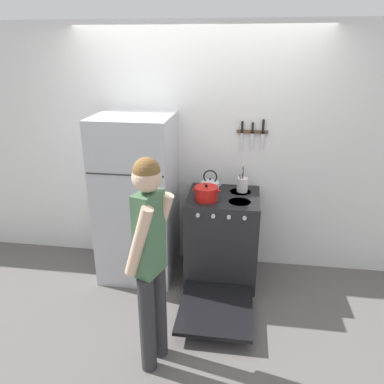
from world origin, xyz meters
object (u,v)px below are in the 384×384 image
(refrigerator, at_px, (137,199))
(utensil_jar, at_px, (242,184))
(dutch_oven_pot, at_px, (206,193))
(person, at_px, (150,256))
(tea_kettle, at_px, (210,185))
(stove_range, at_px, (222,239))

(refrigerator, xyz_separation_m, utensil_jar, (1.06, 0.16, 0.15))
(dutch_oven_pot, relative_size, person, 0.16)
(refrigerator, bearing_deg, person, -69.84)
(utensil_jar, bearing_deg, dutch_oven_pot, -141.10)
(refrigerator, distance_m, dutch_oven_pot, 0.74)
(tea_kettle, bearing_deg, refrigerator, -168.36)
(refrigerator, relative_size, stove_range, 1.20)
(stove_range, xyz_separation_m, person, (-0.43, -1.20, 0.48))
(person, bearing_deg, dutch_oven_pot, 5.42)
(refrigerator, height_order, utensil_jar, refrigerator)
(stove_range, relative_size, dutch_oven_pot, 5.20)
(stove_range, bearing_deg, tea_kettle, 130.67)
(dutch_oven_pot, bearing_deg, refrigerator, 170.92)
(stove_range, xyz_separation_m, dutch_oven_pot, (-0.16, -0.09, 0.53))
(refrigerator, distance_m, utensil_jar, 1.08)
(stove_range, xyz_separation_m, utensil_jar, (0.18, 0.18, 0.54))
(refrigerator, height_order, person, refrigerator)
(tea_kettle, bearing_deg, utensil_jar, 1.15)
(dutch_oven_pot, height_order, tea_kettle, tea_kettle)
(dutch_oven_pot, xyz_separation_m, person, (-0.27, -1.11, -0.05))
(dutch_oven_pot, distance_m, tea_kettle, 0.27)
(stove_range, relative_size, utensil_jar, 5.26)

